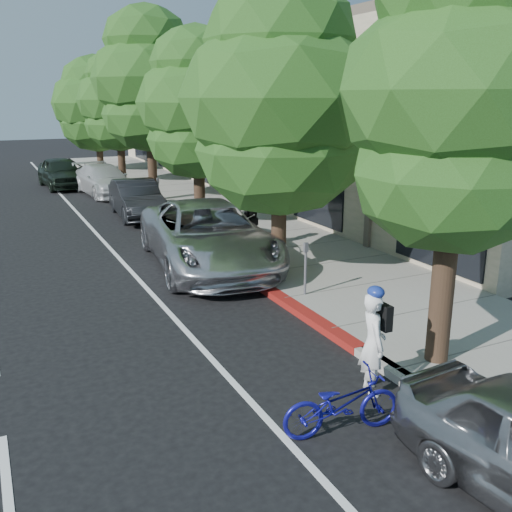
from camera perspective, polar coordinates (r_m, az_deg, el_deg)
ground at (r=11.77m, az=7.55°, el=-7.82°), size 120.00×120.00×0.00m
sidewalk at (r=19.45m, az=0.35°, el=2.04°), size 4.60×56.00×0.15m
curb at (r=18.58m, az=-6.03°, el=1.30°), size 0.30×56.00×0.15m
curb_red_segment at (r=12.53m, az=5.05°, el=-5.89°), size 0.32×4.00×0.15m
storefront_building at (r=31.19m, az=4.42°, el=13.51°), size 10.00×36.00×7.00m
street_tree_0 at (r=9.83m, az=19.75°, el=14.61°), size 3.92×3.92×7.31m
street_tree_1 at (r=14.70m, az=2.43°, el=15.11°), size 5.08×5.08×7.50m
street_tree_2 at (r=20.20m, az=-5.91°, el=14.75°), size 4.15×4.15×7.02m
street_tree_3 at (r=25.92m, az=-10.74°, el=16.78°), size 4.85×4.85×8.43m
street_tree_4 at (r=31.73m, az=-13.64°, el=14.76°), size 4.27×4.27×7.08m
street_tree_5 at (r=37.61m, az=-15.68°, el=14.40°), size 5.42×5.42×7.15m
cyclist at (r=9.41m, az=11.61°, el=-8.58°), size 0.59×0.72×1.71m
bicycle at (r=8.44m, az=8.57°, el=-14.38°), size 1.85×0.89×0.93m
silver_suv at (r=16.01m, az=-4.83°, el=2.05°), size 3.75×6.83×1.81m
dark_sedan at (r=23.19m, az=-11.85°, el=5.61°), size 1.80×4.56×1.48m
white_pickup at (r=29.00m, az=-14.95°, el=7.35°), size 2.57×5.16×1.44m
dark_suv_far at (r=32.01m, az=-18.91°, el=7.90°), size 2.20×4.75×1.58m
pedestrian at (r=17.43m, az=-0.83°, el=3.79°), size 0.93×0.74×1.84m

